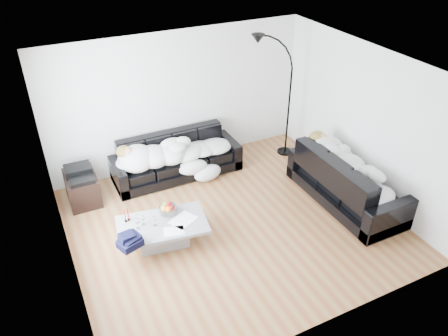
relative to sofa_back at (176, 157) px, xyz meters
name	(u,v)px	position (x,y,z in m)	size (l,w,h in m)	color
ground	(232,223)	(0.28, -1.76, -0.39)	(5.00, 5.00, 0.00)	brown
wall_back	(178,100)	(0.28, 0.49, 0.91)	(5.00, 0.02, 2.60)	silver
wall_left	(58,199)	(-2.22, -1.76, 0.91)	(0.02, 4.50, 2.60)	silver
wall_right	(364,122)	(2.78, -1.76, 0.91)	(0.02, 4.50, 2.60)	silver
ceiling	(234,71)	(0.28, -1.76, 2.21)	(5.00, 5.00, 0.00)	white
sofa_back	(176,157)	(0.00, 0.00, 0.00)	(2.40, 0.83, 0.78)	black
sofa_right	(347,179)	(2.32, -2.08, 0.06)	(2.23, 0.95, 0.90)	black
sleeper_back	(177,147)	(0.00, -0.05, 0.23)	(2.03, 0.70, 0.41)	silver
sleeper_right	(349,169)	(2.32, -2.08, 0.26)	(1.91, 0.81, 0.47)	silver
teal_cushion	(322,148)	(2.26, -1.39, 0.33)	(0.36, 0.30, 0.20)	#0D5D3B
coffee_table	(163,233)	(-0.89, -1.72, -0.20)	(1.33, 0.78, 0.39)	#939699
fruit_bowl	(168,208)	(-0.71, -1.52, 0.08)	(0.28, 0.28, 0.17)	white
wine_glass_a	(143,220)	(-1.14, -1.62, 0.08)	(0.07, 0.07, 0.16)	white
wine_glass_b	(137,224)	(-1.25, -1.68, 0.09)	(0.08, 0.08, 0.19)	white
wine_glass_c	(155,221)	(-0.99, -1.72, 0.08)	(0.07, 0.07, 0.17)	white
candle_left	(125,216)	(-1.37, -1.44, 0.10)	(0.04, 0.04, 0.22)	maroon
candle_right	(128,214)	(-1.32, -1.43, 0.11)	(0.04, 0.04, 0.23)	maroon
newspaper_a	(183,220)	(-0.58, -1.80, 0.00)	(0.38, 0.29, 0.01)	silver
newspaper_b	(174,231)	(-0.79, -1.97, 0.00)	(0.30, 0.21, 0.01)	silver
navy_jacket	(130,236)	(-1.43, -1.98, 0.16)	(0.34, 0.28, 0.17)	black
shoes	(364,225)	(2.14, -2.81, -0.34)	(0.45, 0.33, 0.10)	#472311
av_cabinet	(82,188)	(-1.77, -0.05, -0.13)	(0.51, 0.75, 0.51)	black
stereo	(79,173)	(-1.77, -0.05, 0.19)	(0.44, 0.34, 0.13)	black
floor_lamp	(289,103)	(2.32, -0.19, 0.72)	(0.81, 0.32, 2.23)	black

